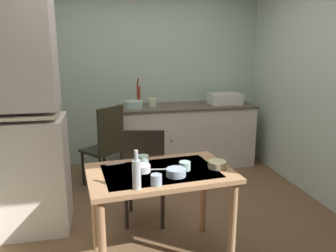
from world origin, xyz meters
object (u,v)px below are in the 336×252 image
object	(u,v)px
mixing_bowl_counter	(134,104)
mug_dark	(156,180)
sink_basin	(224,98)
serving_bowl_wide	(143,168)
dining_table	(160,184)
chair_by_counter	(106,145)
glass_bottle	(137,173)
hand_pump	(139,94)
hutch_cabinet	(17,126)
chair_far_side	(145,174)

from	to	relation	value
mixing_bowl_counter	mug_dark	world-z (taller)	mixing_bowl_counter
sink_basin	serving_bowl_wide	world-z (taller)	sink_basin
dining_table	chair_by_counter	xyz separation A→B (m)	(-0.38, 1.54, -0.13)
chair_by_counter	mug_dark	world-z (taller)	chair_by_counter
glass_bottle	dining_table	bearing A→B (deg)	53.46
hand_pump	chair_by_counter	bearing A→B (deg)	-129.66
hand_pump	chair_by_counter	distance (m)	0.92
chair_by_counter	serving_bowl_wide	distance (m)	1.58
mixing_bowl_counter	dining_table	xyz separation A→B (m)	(-0.03, -2.03, -0.28)
chair_by_counter	hutch_cabinet	bearing A→B (deg)	-133.87
hutch_cabinet	mixing_bowl_counter	world-z (taller)	hutch_cabinet
mixing_bowl_counter	chair_by_counter	world-z (taller)	chair_by_counter
hand_pump	dining_table	distance (m)	2.17
hutch_cabinet	sink_basin	world-z (taller)	hutch_cabinet
chair_far_side	serving_bowl_wide	xyz separation A→B (m)	(-0.09, -0.56, 0.28)
chair_by_counter	mug_dark	bearing A→B (deg)	-80.37
mixing_bowl_counter	chair_far_side	world-z (taller)	mixing_bowl_counter
hand_pump	mug_dark	distance (m)	2.40
hand_pump	glass_bottle	bearing A→B (deg)	-97.44
hand_pump	mixing_bowl_counter	size ratio (longest dim) A/B	1.59
hutch_cabinet	mixing_bowl_counter	bearing A→B (deg)	47.59
dining_table	glass_bottle	bearing A→B (deg)	-126.54
dining_table	glass_bottle	xyz separation A→B (m)	(-0.21, -0.29, 0.22)
hutch_cabinet	glass_bottle	world-z (taller)	hutch_cabinet
glass_bottle	chair_by_counter	bearing A→B (deg)	95.22
hand_pump	glass_bottle	size ratio (longest dim) A/B	1.43
sink_basin	hand_pump	world-z (taller)	hand_pump
hand_pump	hutch_cabinet	bearing A→B (deg)	-132.18
chair_far_side	chair_by_counter	xyz separation A→B (m)	(-0.34, 0.97, 0.01)
sink_basin	glass_bottle	xyz separation A→B (m)	(-1.55, -2.37, -0.09)
hutch_cabinet	dining_table	xyz separation A→B (m)	(1.16, -0.73, -0.35)
mixing_bowl_counter	chair_by_counter	distance (m)	0.75
hutch_cabinet	serving_bowl_wide	bearing A→B (deg)	-35.09
dining_table	chair_by_counter	size ratio (longest dim) A/B	1.14
mug_dark	glass_bottle	distance (m)	0.16
dining_table	chair_far_side	distance (m)	0.59
hand_pump	mixing_bowl_counter	world-z (taller)	hand_pump
hand_pump	chair_by_counter	xyz separation A→B (m)	(-0.48, -0.58, -0.53)
serving_bowl_wide	chair_by_counter	bearing A→B (deg)	99.15
sink_basin	chair_far_side	distance (m)	2.09
mixing_bowl_counter	glass_bottle	bearing A→B (deg)	-95.88
mixing_bowl_counter	mug_dark	xyz separation A→B (m)	(-0.10, -2.29, -0.13)
mixing_bowl_counter	hutch_cabinet	bearing A→B (deg)	-132.41
mug_dark	chair_far_side	bearing A→B (deg)	87.82
hutch_cabinet	chair_by_counter	xyz separation A→B (m)	(0.78, 0.81, -0.47)
sink_basin	hand_pump	distance (m)	1.24
hand_pump	mug_dark	bearing A→B (deg)	-94.27
chair_by_counter	serving_bowl_wide	xyz separation A→B (m)	(0.25, -1.54, 0.26)
mixing_bowl_counter	dining_table	distance (m)	2.05
dining_table	chair_by_counter	distance (m)	1.59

